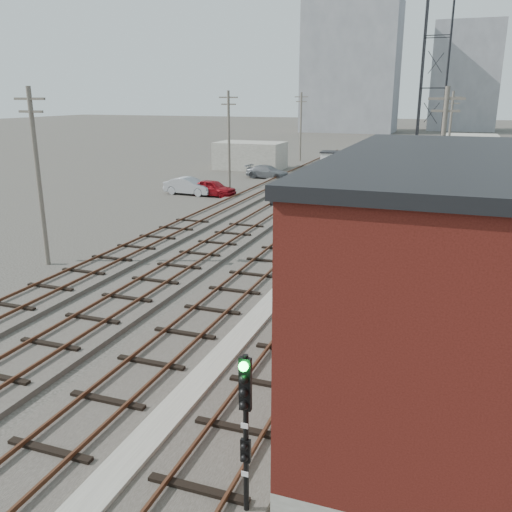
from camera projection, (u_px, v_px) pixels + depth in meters
The scene contains 23 objects.
ground at pixel (384, 175), 60.58m from camera, with size 320.00×320.00×0.00m, color #282621.
track_right at pixel (383, 212), 40.80m from camera, with size 3.20×90.00×0.39m.
track_mid_right at pixel (331, 209), 42.10m from camera, with size 3.20×90.00×0.39m.
track_mid_left at pixel (282, 205), 43.40m from camera, with size 3.20×90.00×0.39m.
track_left at pixel (235, 202), 44.70m from camera, with size 3.20×90.00×0.39m.
platform_curb at pixel (234, 347), 18.89m from camera, with size 0.90×28.00×0.26m, color gray.
brick_building at pixel (456, 296), 13.82m from camera, with size 6.54×12.20×7.22m.
lattice_tower at pixel (431, 113), 34.11m from camera, with size 1.60×1.60×15.00m.
utility_pole_left_a at pixel (38, 173), 27.21m from camera, with size 1.80×0.24×9.00m.
utility_pole_left_b at pixel (229, 138), 49.75m from camera, with size 1.80×0.24×9.00m.
utility_pole_left_c at pixel (301, 125), 72.30m from camera, with size 1.80×0.24×9.00m.
utility_pole_right_a at pixel (440, 170), 28.24m from camera, with size 1.80×0.24×9.00m.
utility_pole_right_b at pixel (449, 134), 55.30m from camera, with size 1.80×0.24×9.00m.
apartment_left at pixel (351, 68), 129.81m from camera, with size 22.00×14.00×30.00m, color gray.
apartment_right at pixel (465, 77), 135.45m from camera, with size 16.00×12.00×26.00m, color gray.
shed_left at pixel (250, 156), 65.33m from camera, with size 8.00×5.00×3.20m, color gray.
shed_right at pixel (470, 152), 66.10m from camera, with size 6.00×6.00×4.00m, color gray.
signal_mast at pixel (245, 428), 10.79m from camera, with size 0.40×0.40×3.78m.
switch_stand at pixel (272, 200), 42.81m from camera, with size 0.37×0.37×1.31m.
site_trailer at pixel (348, 163), 60.58m from camera, with size 6.21×3.00×2.55m.
car_red at pixel (213, 188), 47.80m from camera, with size 1.70×4.23×1.44m, color maroon.
car_silver at pixel (189, 186), 48.56m from camera, with size 1.60×4.60×1.52m, color #A7A8AE.
car_grey at pixel (268, 172), 58.14m from camera, with size 1.94×4.78×1.39m, color slate.
Camera 1 is at (7.08, -1.93, 8.54)m, focal length 38.00 mm.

